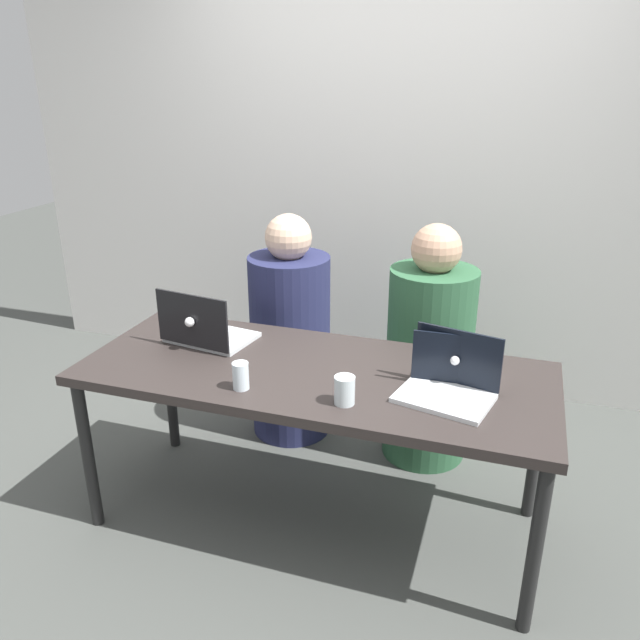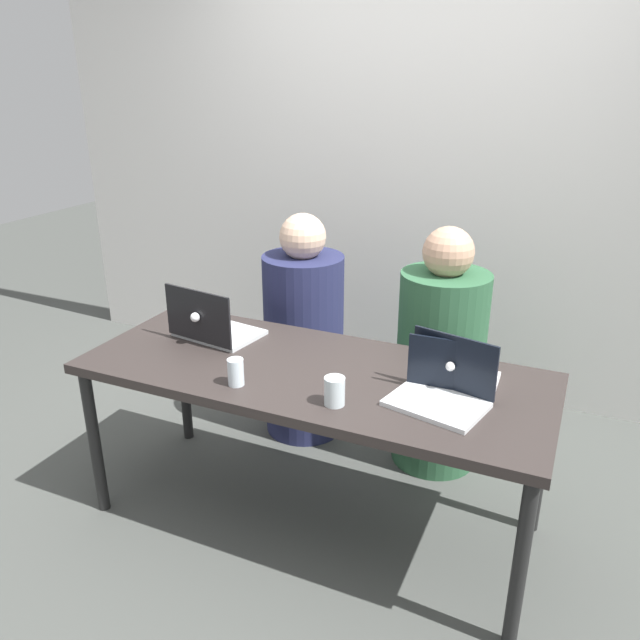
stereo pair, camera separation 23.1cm
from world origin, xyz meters
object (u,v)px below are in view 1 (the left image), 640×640
person_on_right (429,358)px  water_glass_right (345,392)px  laptop_back_right (456,368)px  laptop_front_right (449,383)px  laptop_back_left (205,331)px  water_glass_left (241,377)px  person_on_left (290,340)px

person_on_right → water_glass_right: bearing=72.3°
person_on_right → laptop_back_right: (0.18, -0.57, 0.24)m
laptop_back_right → laptop_front_right: size_ratio=0.87×
laptop_back_right → person_on_right: bearing=-74.5°
water_glass_right → laptop_back_left: bearing=155.8°
person_on_right → water_glass_right: (-0.17, -0.89, 0.24)m
laptop_back_right → laptop_front_right: (-0.01, -0.14, 0.00)m
laptop_back_left → water_glass_left: 0.46m
person_on_right → laptop_back_left: person_on_right is taller
laptop_front_right → water_glass_left: 0.75m
laptop_back_right → water_glass_right: (-0.35, -0.31, -0.00)m
person_on_left → laptop_back_right: 1.09m
laptop_back_right → water_glass_left: (-0.74, -0.33, -0.00)m
laptop_back_left → laptop_front_right: (1.05, -0.15, -0.00)m
person_on_left → water_glass_right: person_on_left is taller
laptop_front_right → person_on_left: bearing=154.2°
water_glass_right → water_glass_left: bearing=-178.1°
laptop_back_left → person_on_left: bearing=-98.2°
person_on_left → water_glass_right: 1.07m
person_on_right → water_glass_right: person_on_right is taller
person_on_left → laptop_front_right: 1.16m
person_on_right → laptop_back_left: bearing=25.7°
laptop_back_left → laptop_front_right: size_ratio=1.05×
laptop_back_right → person_on_left: bearing=-34.4°
laptop_back_left → water_glass_left: (0.32, -0.33, -0.01)m
water_glass_right → water_glass_left: same height
person_on_right → water_glass_left: bearing=51.1°
water_glass_right → water_glass_left: 0.39m
person_on_right → laptop_front_right: size_ratio=3.21×
person_on_left → person_on_right: size_ratio=1.00×
laptop_front_right → water_glass_right: size_ratio=3.56×
person_on_right → laptop_back_right: 0.65m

